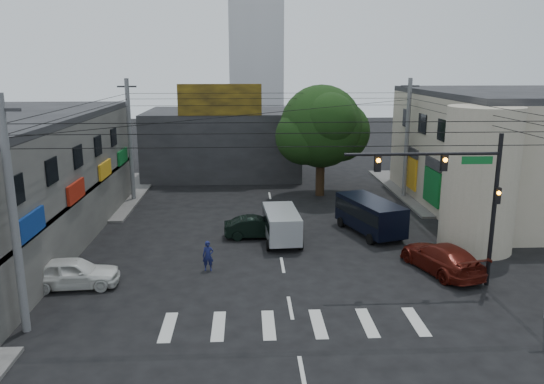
{
  "coord_description": "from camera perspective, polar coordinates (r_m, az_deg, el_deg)",
  "views": [
    {
      "loc": [
        -1.8,
        -23.87,
        10.16
      ],
      "look_at": [
        -0.45,
        4.0,
        3.44
      ],
      "focal_mm": 35.0,
      "sensor_mm": 36.0,
      "label": 1
    }
  ],
  "objects": [
    {
      "name": "building_right",
      "position": [
        42.3,
        25.23,
        3.88
      ],
      "size": [
        14.0,
        18.0,
        8.0
      ],
      "primitive_type": "cube",
      "color": "#A19980",
      "rests_on": "ground"
    },
    {
      "name": "ground",
      "position": [
        26.0,
        1.43,
        -9.46
      ],
      "size": [
        160.0,
        160.0,
        0.0
      ],
      "primitive_type": "plane",
      "color": "black",
      "rests_on": "ground"
    },
    {
      "name": "billboard",
      "position": [
        45.11,
        -5.65,
        9.85
      ],
      "size": [
        7.0,
        0.3,
        2.6
      ],
      "primitive_type": "cube",
      "color": "olive",
      "rests_on": "building_far"
    },
    {
      "name": "maroon_sedan",
      "position": [
        28.07,
        17.75,
        -6.75
      ],
      "size": [
        4.86,
        6.22,
        1.47
      ],
      "primitive_type": "imported",
      "rotation": [
        0.0,
        0.0,
        3.43
      ],
      "color": "#4B110A",
      "rests_on": "ground"
    },
    {
      "name": "utility_pole_far_right",
      "position": [
        42.09,
        14.31,
        5.54
      ],
      "size": [
        0.32,
        0.32,
        9.2
      ],
      "primitive_type": "cylinder",
      "color": "#59595B",
      "rests_on": "ground"
    },
    {
      "name": "traffic_officer",
      "position": [
        27.08,
        -6.9,
        -6.84
      ],
      "size": [
        0.57,
        0.39,
        1.54
      ],
      "primitive_type": "imported",
      "rotation": [
        0.0,
        0.0,
        0.02
      ],
      "color": "#151949",
      "rests_on": "ground"
    },
    {
      "name": "utility_pole_near_left",
      "position": [
        21.95,
        -26.05,
        -2.54
      ],
      "size": [
        0.32,
        0.32,
        9.2
      ],
      "primitive_type": "cylinder",
      "color": "#59595B",
      "rests_on": "ground"
    },
    {
      "name": "building_far",
      "position": [
        50.43,
        -5.27,
        5.33
      ],
      "size": [
        14.0,
        10.0,
        6.0
      ],
      "primitive_type": "cube",
      "color": "#232326",
      "rests_on": "ground"
    },
    {
      "name": "street_tree",
      "position": [
        41.54,
        5.31,
        7.01
      ],
      "size": [
        6.4,
        6.4,
        8.7
      ],
      "color": "black",
      "rests_on": "ground"
    },
    {
      "name": "silver_minivan",
      "position": [
        31.07,
        1.02,
        -3.71
      ],
      "size": [
        4.59,
        2.33,
        1.89
      ],
      "primitive_type": null,
      "rotation": [
        0.0,
        0.0,
        1.63
      ],
      "color": "#A4A8AC",
      "rests_on": "ground"
    },
    {
      "name": "sidewalk_far_left",
      "position": [
        46.01,
        -23.31,
        -0.24
      ],
      "size": [
        16.0,
        16.0,
        0.15
      ],
      "primitive_type": "cube",
      "color": "#514F4C",
      "rests_on": "ground"
    },
    {
      "name": "navy_van",
      "position": [
        33.05,
        10.49,
        -2.66
      ],
      "size": [
        6.5,
        5.09,
        2.13
      ],
      "primitive_type": null,
      "rotation": [
        0.0,
        0.0,
        1.88
      ],
      "color": "black",
      "rests_on": "ground"
    },
    {
      "name": "dark_sedan",
      "position": [
        31.93,
        -1.68,
        -3.81
      ],
      "size": [
        1.77,
        4.02,
        1.28
      ],
      "primitive_type": "imported",
      "rotation": [
        0.0,
        0.0,
        1.63
      ],
      "color": "black",
      "rests_on": "ground"
    },
    {
      "name": "sidewalk_far_right",
      "position": [
        47.4,
        21.99,
        0.26
      ],
      "size": [
        16.0,
        16.0,
        0.15
      ],
      "primitive_type": "cube",
      "color": "#514F4C",
      "rests_on": "ground"
    },
    {
      "name": "traffic_gantry",
      "position": [
        25.37,
        19.59,
        0.63
      ],
      "size": [
        7.1,
        0.35,
        7.2
      ],
      "color": "black",
      "rests_on": "ground"
    },
    {
      "name": "utility_pole_far_left",
      "position": [
        41.18,
        -15.01,
        5.33
      ],
      "size": [
        0.32,
        0.32,
        9.2
      ],
      "primitive_type": "cylinder",
      "color": "#59595B",
      "rests_on": "ground"
    },
    {
      "name": "corner_column",
      "position": [
        31.28,
        21.45,
        1.24
      ],
      "size": [
        4.0,
        4.0,
        8.0
      ],
      "primitive_type": "cylinder",
      "color": "#A19980",
      "rests_on": "ground"
    },
    {
      "name": "white_compact",
      "position": [
        26.63,
        -20.63,
        -8.13
      ],
      "size": [
        2.31,
        4.48,
        1.44
      ],
      "primitive_type": "imported",
      "rotation": [
        0.0,
        0.0,
        1.64
      ],
      "color": "silver",
      "rests_on": "ground"
    }
  ]
}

